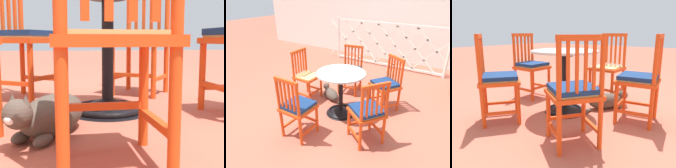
{
  "view_description": "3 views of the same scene",
  "coord_description": "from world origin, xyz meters",
  "views": [
    {
      "loc": [
        -1.75,
        0.44,
        0.43
      ],
      "look_at": [
        -0.04,
        0.15,
        0.19
      ],
      "focal_mm": 50.81,
      "sensor_mm": 36.0,
      "label": 1
    },
    {
      "loc": [
        1.63,
        -2.26,
        1.88
      ],
      "look_at": [
        -0.04,
        0.3,
        0.44
      ],
      "focal_mm": 32.23,
      "sensor_mm": 36.0,
      "label": 2
    },
    {
      "loc": [
        2.01,
        1.71,
        0.93
      ],
      "look_at": [
        0.24,
        0.25,
        0.38
      ],
      "focal_mm": 34.78,
      "sensor_mm": 36.0,
      "label": 3
    }
  ],
  "objects": [
    {
      "name": "ground_plane",
      "position": [
        0.0,
        0.0,
        0.0
      ],
      "size": [
        24.0,
        24.0,
        0.0
      ],
      "primitive_type": "plane",
      "color": "#AD5642"
    },
    {
      "name": "building_wall_backdrop",
      "position": [
        0.0,
        3.44,
        1.4
      ],
      "size": [
        10.0,
        0.2,
        2.8
      ],
      "primitive_type": "cube",
      "color": "silver",
      "rests_on": "ground_plane"
    },
    {
      "name": "lattice_fence_panel",
      "position": [
        -0.13,
        2.71,
        0.59
      ],
      "size": [
        3.49,
        0.06,
        1.17
      ],
      "color": "silver",
      "rests_on": "ground_plane"
    },
    {
      "name": "cafe_table",
      "position": [
        0.11,
        0.15,
        0.28
      ],
      "size": [
        0.76,
        0.76,
        0.73
      ],
      "color": "black",
      "rests_on": "ground_plane"
    },
    {
      "name": "orange_chair_facing_out",
      "position": [
        -0.16,
        0.93,
        0.45
      ],
      "size": [
        0.46,
        0.46,
        0.91
      ],
      "color": "#D64214",
      "rests_on": "ground_plane"
    },
    {
      "name": "orange_chair_at_corner",
      "position": [
        -0.72,
        0.27,
        0.43
      ],
      "size": [
        0.41,
        0.41,
        0.91
      ],
      "color": "#D64214",
      "rests_on": "ground_plane"
    },
    {
      "name": "orange_chair_tucked_in",
      "position": [
        -0.08,
        -0.63,
        0.45
      ],
      "size": [
        0.4,
        0.4,
        0.91
      ],
      "color": "#D64214",
      "rests_on": "ground_plane"
    },
    {
      "name": "orange_chair_near_fence",
      "position": [
        0.75,
        -0.22,
        0.45
      ],
      "size": [
        0.56,
        0.56,
        0.91
      ],
      "color": "#D64214",
      "rests_on": "ground_plane"
    },
    {
      "name": "orange_chair_by_planter",
      "position": [
        0.65,
        0.7,
        0.45
      ],
      "size": [
        0.55,
        0.55,
        0.91
      ],
      "color": "#D64214",
      "rests_on": "ground_plane"
    },
    {
      "name": "tabby_cat",
      "position": [
        -0.33,
        0.49,
        0.1
      ],
      "size": [
        0.71,
        0.4,
        0.23
      ],
      "color": "#4C4238",
      "rests_on": "ground_plane"
    }
  ]
}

